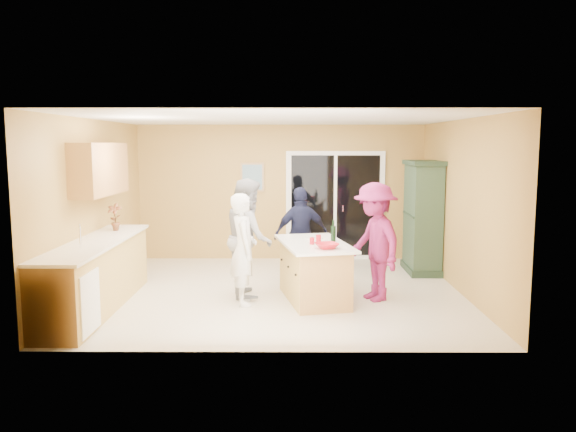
{
  "coord_description": "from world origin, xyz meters",
  "views": [
    {
      "loc": [
        0.19,
        -8.32,
        2.23
      ],
      "look_at": [
        0.15,
        0.1,
        1.15
      ],
      "focal_mm": 35.0,
      "sensor_mm": 36.0,
      "label": 1
    }
  ],
  "objects_px": {
    "kitchen_island": "(314,273)",
    "woman_navy": "(301,235)",
    "woman_white": "(244,249)",
    "woman_magenta": "(375,242)",
    "green_hutch": "(423,218)",
    "woman_grey": "(249,237)"
  },
  "relations": [
    {
      "from": "woman_white",
      "to": "green_hutch",
      "type": "bearing_deg",
      "value": -66.89
    },
    {
      "from": "woman_white",
      "to": "woman_navy",
      "type": "xyz_separation_m",
      "value": [
        0.83,
        1.31,
        -0.01
      ]
    },
    {
      "from": "green_hutch",
      "to": "woman_navy",
      "type": "xyz_separation_m",
      "value": [
        -2.13,
        -0.71,
        -0.18
      ]
    },
    {
      "from": "kitchen_island",
      "to": "woman_navy",
      "type": "bearing_deg",
      "value": 86.68
    },
    {
      "from": "woman_white",
      "to": "woman_grey",
      "type": "xyz_separation_m",
      "value": [
        0.04,
        0.48,
        0.09
      ]
    },
    {
      "from": "kitchen_island",
      "to": "woman_navy",
      "type": "height_order",
      "value": "woman_navy"
    },
    {
      "from": "kitchen_island",
      "to": "woman_white",
      "type": "height_order",
      "value": "woman_white"
    },
    {
      "from": "green_hutch",
      "to": "woman_magenta",
      "type": "relative_size",
      "value": 1.15
    },
    {
      "from": "green_hutch",
      "to": "woman_white",
      "type": "distance_m",
      "value": 3.58
    },
    {
      "from": "woman_grey",
      "to": "woman_magenta",
      "type": "relative_size",
      "value": 1.03
    },
    {
      "from": "woman_navy",
      "to": "woman_magenta",
      "type": "relative_size",
      "value": 0.91
    },
    {
      "from": "woman_white",
      "to": "woman_grey",
      "type": "distance_m",
      "value": 0.49
    },
    {
      "from": "kitchen_island",
      "to": "woman_magenta",
      "type": "height_order",
      "value": "woman_magenta"
    },
    {
      "from": "woman_grey",
      "to": "woman_navy",
      "type": "relative_size",
      "value": 1.12
    },
    {
      "from": "green_hutch",
      "to": "woman_grey",
      "type": "xyz_separation_m",
      "value": [
        -2.92,
        -1.54,
        -0.08
      ]
    },
    {
      "from": "green_hutch",
      "to": "woman_white",
      "type": "relative_size",
      "value": 1.25
    },
    {
      "from": "green_hutch",
      "to": "woman_navy",
      "type": "relative_size",
      "value": 1.26
    },
    {
      "from": "kitchen_island",
      "to": "green_hutch",
      "type": "relative_size",
      "value": 0.89
    },
    {
      "from": "kitchen_island",
      "to": "woman_grey",
      "type": "bearing_deg",
      "value": 151.94
    },
    {
      "from": "woman_white",
      "to": "woman_navy",
      "type": "relative_size",
      "value": 1.01
    },
    {
      "from": "woman_white",
      "to": "woman_navy",
      "type": "distance_m",
      "value": 1.55
    },
    {
      "from": "woman_white",
      "to": "woman_navy",
      "type": "bearing_deg",
      "value": -43.45
    }
  ]
}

